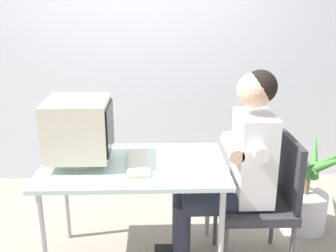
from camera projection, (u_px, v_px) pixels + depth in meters
name	position (u px, v px, depth m)	size (l,w,h in m)	color
wall_back	(172.00, 25.00, 3.60)	(8.00, 0.10, 3.00)	silver
desk	(134.00, 173.00, 2.52)	(1.17, 0.72, 0.73)	#B7B7BC
crt_monitor	(79.00, 129.00, 2.44)	(0.39, 0.39, 0.41)	beige
keyboard	(138.00, 162.00, 2.48)	(0.16, 0.43, 0.03)	beige
office_chair	(264.00, 196.00, 2.56)	(0.48, 0.48, 0.90)	#4C4C51
person_seated	(235.00, 164.00, 2.49)	(0.74, 0.55, 1.33)	silver
potted_plant	(307.00, 190.00, 3.03)	(0.80, 0.82, 0.85)	silver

